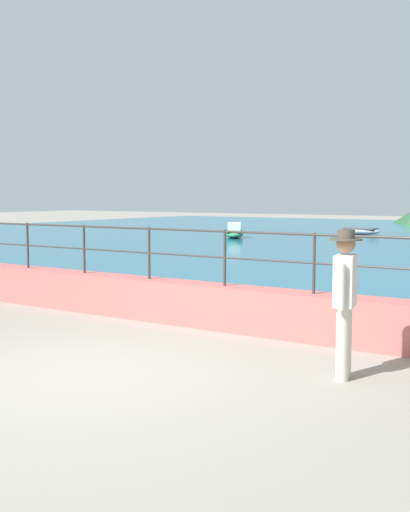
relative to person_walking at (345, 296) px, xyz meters
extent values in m
plane|color=gray|center=(-2.63, -1.56, -0.98)|extent=(120.00, 120.00, 0.00)
cube|color=#BC605B|center=(-2.63, 1.64, -0.63)|extent=(20.00, 0.56, 0.70)
cylinder|color=#383330|center=(-7.23, 1.64, 0.17)|extent=(0.04, 0.04, 0.90)
cylinder|color=#383330|center=(-5.70, 1.64, 0.17)|extent=(0.04, 0.04, 0.90)
cylinder|color=#383330|center=(-4.16, 1.64, 0.17)|extent=(0.04, 0.04, 0.90)
cylinder|color=#383330|center=(-2.63, 1.64, 0.17)|extent=(0.04, 0.04, 0.90)
cylinder|color=#383330|center=(-1.10, 1.64, 0.17)|extent=(0.04, 0.04, 0.90)
cylinder|color=#383330|center=(-2.63, 1.64, 0.59)|extent=(18.40, 0.04, 0.04)
cylinder|color=#383330|center=(-2.63, 1.64, 0.17)|extent=(18.40, 0.03, 0.03)
cylinder|color=beige|center=(-0.02, 0.09, -0.55)|extent=(0.15, 0.15, 0.86)
cylinder|color=beige|center=(0.02, -0.09, -0.55)|extent=(0.15, 0.15, 0.86)
cube|color=beige|center=(0.00, 0.00, 0.18)|extent=(0.28, 0.39, 0.60)
cylinder|color=beige|center=(-0.04, 0.24, 0.14)|extent=(0.09, 0.09, 0.52)
cylinder|color=beige|center=(0.04, -0.24, 0.14)|extent=(0.09, 0.09, 0.52)
sphere|color=#9E7051|center=(0.00, 0.00, 0.61)|extent=(0.22, 0.22, 0.22)
cylinder|color=#4C4238|center=(0.00, 0.00, 0.66)|extent=(0.38, 0.38, 0.02)
cylinder|color=#4C4238|center=(0.00, 0.00, 0.72)|extent=(0.20, 0.20, 0.10)
ellipsoid|color=gray|center=(-8.94, 25.76, -0.74)|extent=(2.38, 1.14, 0.36)
cube|color=#4D4D51|center=(-8.94, 25.76, -0.59)|extent=(1.91, 0.95, 0.06)
ellipsoid|color=#338C59|center=(-13.27, 20.00, -0.74)|extent=(1.92, 2.44, 0.36)
cube|color=#1C4D31|center=(-13.27, 20.00, -0.59)|extent=(1.58, 1.98, 0.06)
cube|color=silver|center=(-13.14, 19.79, -0.36)|extent=(0.94, 1.01, 0.40)
camera|label=1|loc=(2.62, -6.98, 1.17)|focal=44.57mm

